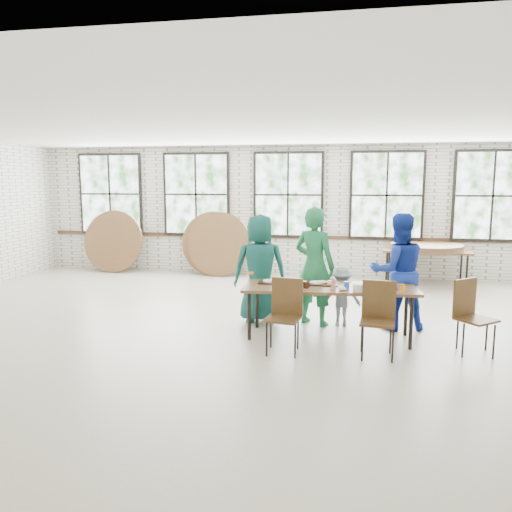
# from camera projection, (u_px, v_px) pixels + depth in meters

# --- Properties ---
(room) EXTENTS (12.00, 12.00, 12.00)m
(room) POSITION_uv_depth(u_px,v_px,m) (288.00, 197.00, 11.48)
(room) COLOR #B8AC92
(room) RESTS_ON ground
(dining_table) EXTENTS (2.45, 0.98, 0.74)m
(dining_table) POSITION_uv_depth(u_px,v_px,m) (329.00, 290.00, 6.95)
(dining_table) COLOR brown
(dining_table) RESTS_ON ground
(chair_near_left) EXTENTS (0.48, 0.47, 0.95)m
(chair_near_left) POSITION_uv_depth(u_px,v_px,m) (285.00, 309.00, 6.44)
(chair_near_left) COLOR #4C3319
(chair_near_left) RESTS_ON ground
(chair_near_right) EXTENTS (0.46, 0.44, 0.95)m
(chair_near_right) POSITION_uv_depth(u_px,v_px,m) (378.00, 312.00, 6.28)
(chair_near_right) COLOR #4C3319
(chair_near_right) RESTS_ON ground
(chair_spare) EXTENTS (0.58, 0.58, 0.95)m
(chair_spare) POSITION_uv_depth(u_px,v_px,m) (470.00, 310.00, 6.39)
(chair_spare) COLOR #4C3319
(chair_spare) RESTS_ON ground
(adult_teal) EXTENTS (0.92, 0.70, 1.69)m
(adult_teal) POSITION_uv_depth(u_px,v_px,m) (260.00, 268.00, 7.76)
(adult_teal) COLOR #17584A
(adult_teal) RESTS_ON ground
(adult_green) EXTENTS (0.78, 0.67, 1.81)m
(adult_green) POSITION_uv_depth(u_px,v_px,m) (314.00, 266.00, 7.60)
(adult_green) COLOR #1E7345
(adult_green) RESTS_ON ground
(toddler) EXTENTS (0.62, 0.40, 0.91)m
(toddler) POSITION_uv_depth(u_px,v_px,m) (341.00, 296.00, 7.59)
(toddler) COLOR #13223D
(toddler) RESTS_ON ground
(adult_blue) EXTENTS (0.97, 0.83, 1.73)m
(adult_blue) POSITION_uv_depth(u_px,v_px,m) (398.00, 272.00, 7.38)
(adult_blue) COLOR #16319E
(adult_blue) RESTS_ON ground
(storage_table) EXTENTS (1.85, 0.87, 0.74)m
(storage_table) POSITION_uv_depth(u_px,v_px,m) (426.00, 252.00, 10.61)
(storage_table) COLOR brown
(storage_table) RESTS_ON ground
(tabletop_clutter) EXTENTS (2.00, 0.63, 0.11)m
(tabletop_clutter) POSITION_uv_depth(u_px,v_px,m) (335.00, 285.00, 6.89)
(tabletop_clutter) COLOR black
(tabletop_clutter) RESTS_ON dining_table
(round_tops_stacked) EXTENTS (1.50, 1.50, 0.13)m
(round_tops_stacked) POSITION_uv_depth(u_px,v_px,m) (426.00, 247.00, 10.59)
(round_tops_stacked) COLOR brown
(round_tops_stacked) RESTS_ON storage_table
(round_tops_leaning) EXTENTS (4.17, 0.43, 1.49)m
(round_tops_leaning) POSITION_uv_depth(u_px,v_px,m) (164.00, 243.00, 11.88)
(round_tops_leaning) COLOR brown
(round_tops_leaning) RESTS_ON ground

